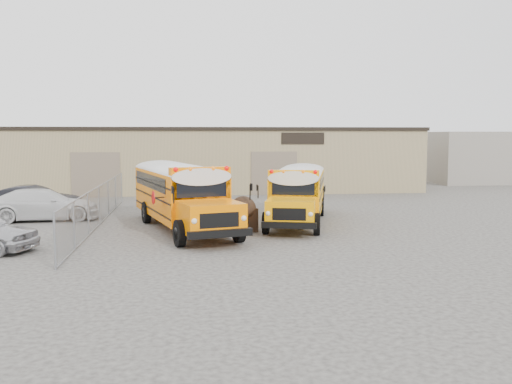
{
  "coord_description": "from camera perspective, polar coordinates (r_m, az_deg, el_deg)",
  "views": [
    {
      "loc": [
        -1.94,
        -23.8,
        4.15
      ],
      "look_at": [
        1.09,
        1.34,
        1.6
      ],
      "focal_mm": 40.0,
      "sensor_mm": 36.0,
      "label": 1
    }
  ],
  "objects": [
    {
      "name": "tarp_bundle",
      "position": [
        24.48,
        -1.29,
        -2.15
      ],
      "size": [
        1.25,
        1.19,
        1.53
      ],
      "color": "black",
      "rests_on": "ground"
    },
    {
      "name": "distant_building_right",
      "position": [
        54.42,
        21.63,
        3.29
      ],
      "size": [
        10.0,
        8.0,
        4.4
      ],
      "primitive_type": "cube",
      "color": "gray",
      "rests_on": "ground"
    },
    {
      "name": "school_bus_right",
      "position": [
        32.88,
        4.9,
        1.18
      ],
      "size": [
        4.5,
        9.35,
        2.66
      ],
      "color": "#FFA202",
      "rests_on": "ground"
    },
    {
      "name": "chainlink_fence",
      "position": [
        27.3,
        -15.39,
        -1.29
      ],
      "size": [
        0.07,
        18.07,
        1.81
      ],
      "color": "gray",
      "rests_on": "ground"
    },
    {
      "name": "car_white",
      "position": [
        29.53,
        -20.47,
        -1.19
      ],
      "size": [
        5.48,
        2.66,
        1.54
      ],
      "primitive_type": "imported",
      "rotation": [
        0.0,
        0.0,
        1.67
      ],
      "color": "silver",
      "rests_on": "ground"
    },
    {
      "name": "car_dark",
      "position": [
        31.14,
        -21.31,
        -0.85
      ],
      "size": [
        4.82,
        1.89,
        1.56
      ],
      "primitive_type": "imported",
      "rotation": [
        0.0,
        0.0,
        1.52
      ],
      "color": "black",
      "rests_on": "ground"
    },
    {
      "name": "ground",
      "position": [
        24.24,
        -2.2,
        -4.11
      ],
      "size": [
        120.0,
        120.0,
        0.0
      ],
      "primitive_type": "plane",
      "color": "#33302E",
      "rests_on": "ground"
    },
    {
      "name": "warehouse",
      "position": [
        43.88,
        -4.35,
        3.41
      ],
      "size": [
        30.2,
        10.2,
        4.67
      ],
      "color": "tan",
      "rests_on": "ground"
    },
    {
      "name": "school_bus_left",
      "position": [
        31.31,
        -10.28,
        1.15
      ],
      "size": [
        4.94,
        10.26,
        2.92
      ],
      "color": "#FF7A00",
      "rests_on": "ground"
    }
  ]
}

